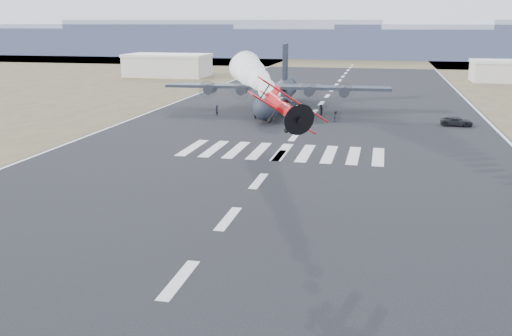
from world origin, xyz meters
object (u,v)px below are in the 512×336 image
(crew_e, at_px, (294,111))
(crew_g, at_px, (299,112))
(aerobatic_biplane, at_px, (284,107))
(support_vehicle, at_px, (457,122))
(crew_c, at_px, (335,116))
(crew_b, at_px, (255,114))
(crew_d, at_px, (260,108))
(crew_h, at_px, (321,110))
(hangar_left, at_px, (168,65))
(crew_a, at_px, (217,110))
(transport_aircraft, at_px, (278,94))
(hangar_right, at_px, (510,71))
(crew_f, at_px, (255,113))

(crew_e, bearing_deg, crew_g, -69.51)
(aerobatic_biplane, xyz_separation_m, support_vehicle, (19.07, 51.32, -9.01))
(crew_c, bearing_deg, crew_b, 73.73)
(crew_d, xyz_separation_m, crew_h, (11.23, -0.47, 0.03))
(hangar_left, relative_size, crew_g, 13.74)
(aerobatic_biplane, xyz_separation_m, crew_d, (-14.43, 57.86, -8.79))
(support_vehicle, height_order, crew_a, crew_a)
(crew_e, bearing_deg, transport_aircraft, 101.92)
(hangar_left, height_order, crew_h, hangar_left)
(hangar_right, distance_m, crew_b, 93.22)
(crew_a, distance_m, crew_d, 8.31)
(crew_b, xyz_separation_m, crew_c, (13.66, -0.54, 0.11))
(hangar_right, distance_m, crew_e, 86.38)
(crew_d, xyz_separation_m, crew_e, (6.71, -2.26, -0.01))
(crew_d, distance_m, crew_e, 7.08)
(hangar_right, xyz_separation_m, crew_b, (-55.04, -75.20, -2.18))
(support_vehicle, distance_m, crew_d, 34.12)
(support_vehicle, bearing_deg, hangar_right, -12.78)
(hangar_right, bearing_deg, support_vehicle, -106.39)
(crew_e, distance_m, crew_h, 4.86)
(transport_aircraft, relative_size, crew_g, 23.03)
(hangar_right, bearing_deg, crew_c, -118.65)
(transport_aircraft, bearing_deg, hangar_left, 123.80)
(transport_aircraft, relative_size, crew_b, 24.66)
(crew_e, bearing_deg, crew_f, -174.79)
(crew_h, bearing_deg, aerobatic_biplane, -29.19)
(crew_f, relative_size, crew_h, 0.86)
(crew_g, height_order, crew_h, crew_h)
(crew_d, distance_m, crew_f, 5.57)
(hangar_left, distance_m, crew_c, 90.65)
(support_vehicle, height_order, crew_b, crew_b)
(crew_a, xyz_separation_m, crew_d, (6.70, 4.92, -0.01))
(support_vehicle, bearing_deg, crew_c, 94.62)
(support_vehicle, distance_m, crew_a, 40.22)
(support_vehicle, relative_size, crew_g, 2.83)
(aerobatic_biplane, relative_size, crew_a, 3.40)
(transport_aircraft, bearing_deg, crew_f, -106.63)
(hangar_left, height_order, aerobatic_biplane, aerobatic_biplane)
(crew_a, distance_m, crew_h, 18.48)
(crew_a, height_order, crew_f, crew_a)
(hangar_right, height_order, crew_h, hangar_right)
(crew_g, bearing_deg, crew_e, -0.09)
(hangar_left, bearing_deg, transport_aircraft, -53.25)
(transport_aircraft, relative_size, crew_f, 25.27)
(crew_a, distance_m, crew_c, 21.09)
(crew_e, bearing_deg, hangar_left, 103.95)
(transport_aircraft, bearing_deg, crew_d, -129.72)
(crew_c, height_order, crew_g, crew_c)
(crew_a, bearing_deg, aerobatic_biplane, 38.28)
(crew_a, bearing_deg, hangar_right, 156.32)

